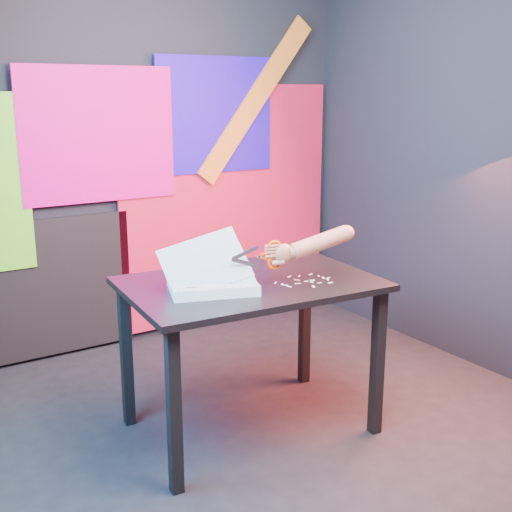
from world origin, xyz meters
TOP-DOWN VIEW (x-y plane):
  - room at (0.00, 0.00)m, footprint 3.01×3.01m
  - backdrop at (0.06, 1.46)m, footprint 2.88×0.05m
  - work_table at (-0.05, 0.09)m, footprint 1.20×0.85m
  - printout_stack at (-0.27, 0.06)m, footprint 0.44×0.38m
  - scissors at (-0.02, -0.03)m, footprint 0.23×0.05m
  - hand_forearm at (0.19, -0.07)m, footprint 0.43×0.13m
  - paper_clippings at (0.17, -0.05)m, footprint 0.27×0.21m

SIDE VIEW (x-z plane):
  - work_table at x=-0.05m, z-range 0.28..1.03m
  - paper_clippings at x=0.17m, z-range 0.75..0.75m
  - printout_stack at x=-0.27m, z-range 0.64..0.92m
  - scissors at x=-0.02m, z-range 0.83..0.96m
  - hand_forearm at x=0.19m, z-range 0.85..1.00m
  - backdrop at x=0.06m, z-range -0.08..2.00m
  - room at x=0.00m, z-range 0.00..2.71m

